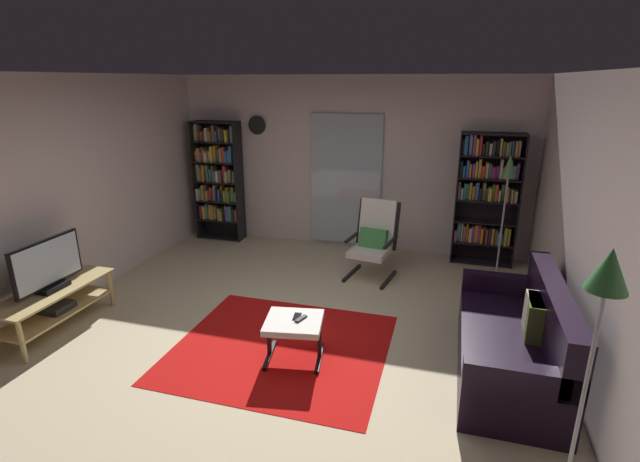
{
  "coord_description": "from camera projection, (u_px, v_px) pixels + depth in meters",
  "views": [
    {
      "loc": [
        1.54,
        -4.04,
        2.52
      ],
      "look_at": [
        0.16,
        0.71,
        0.92
      ],
      "focal_mm": 26.27,
      "sensor_mm": 36.0,
      "label": 1
    }
  ],
  "objects": [
    {
      "name": "ground_plane",
      "position": [
        286.0,
        333.0,
        4.88
      ],
      "size": [
        7.02,
        7.02,
        0.0
      ],
      "primitive_type": "plane",
      "color": "beige"
    },
    {
      "name": "wall_back",
      "position": [
        350.0,
        164.0,
        7.13
      ],
      "size": [
        5.6,
        0.06,
        2.6
      ],
      "primitive_type": "cube",
      "color": "silver",
      "rests_on": "ground"
    },
    {
      "name": "wall_left",
      "position": [
        55.0,
        195.0,
        5.19
      ],
      "size": [
        0.06,
        6.0,
        2.6
      ],
      "primitive_type": "cube",
      "color": "silver",
      "rests_on": "ground"
    },
    {
      "name": "wall_right",
      "position": [
        598.0,
        239.0,
        3.77
      ],
      "size": [
        0.06,
        6.0,
        2.6
      ],
      "primitive_type": "cube",
      "color": "silver",
      "rests_on": "ground"
    },
    {
      "name": "glass_door_panel",
      "position": [
        345.0,
        181.0,
        7.16
      ],
      "size": [
        1.1,
        0.01,
        2.0
      ],
      "primitive_type": "cube",
      "color": "silver"
    },
    {
      "name": "area_rug",
      "position": [
        281.0,
        347.0,
        4.62
      ],
      "size": [
        2.06,
        1.88,
        0.01
      ],
      "primitive_type": "cube",
      "color": "red",
      "rests_on": "ground"
    },
    {
      "name": "tv_stand",
      "position": [
        55.0,
        302.0,
        4.89
      ],
      "size": [
        0.49,
        1.3,
        0.46
      ],
      "color": "tan",
      "rests_on": "ground"
    },
    {
      "name": "television",
      "position": [
        48.0,
        267.0,
        4.76
      ],
      "size": [
        0.2,
        0.83,
        0.54
      ],
      "color": "black",
      "rests_on": "tv_stand"
    },
    {
      "name": "bookshelf_near_tv",
      "position": [
        218.0,
        178.0,
        7.55
      ],
      "size": [
        0.77,
        0.3,
        1.91
      ],
      "color": "black",
      "rests_on": "ground"
    },
    {
      "name": "bookshelf_near_sofa",
      "position": [
        486.0,
        194.0,
        6.5
      ],
      "size": [
        0.85,
        0.3,
        1.85
      ],
      "color": "black",
      "rests_on": "ground"
    },
    {
      "name": "leather_sofa",
      "position": [
        516.0,
        342.0,
        4.13
      ],
      "size": [
        0.82,
        1.83,
        0.87
      ],
      "color": "black",
      "rests_on": "ground"
    },
    {
      "name": "lounge_armchair",
      "position": [
        374.0,
        237.0,
        6.19
      ],
      "size": [
        0.66,
        0.73,
        1.02
      ],
      "color": "black",
      "rests_on": "ground"
    },
    {
      "name": "ottoman",
      "position": [
        294.0,
        327.0,
        4.34
      ],
      "size": [
        0.59,
        0.56,
        0.41
      ],
      "color": "white",
      "rests_on": "ground"
    },
    {
      "name": "tv_remote",
      "position": [
        301.0,
        319.0,
        4.32
      ],
      "size": [
        0.09,
        0.15,
        0.02
      ],
      "primitive_type": "cube",
      "rotation": [
        0.0,
        0.0,
        -0.33
      ],
      "color": "black",
      "rests_on": "ottoman"
    },
    {
      "name": "cell_phone",
      "position": [
        297.0,
        317.0,
        4.37
      ],
      "size": [
        0.09,
        0.15,
        0.01
      ],
      "primitive_type": "cube",
      "rotation": [
        0.0,
        0.0,
        0.16
      ],
      "color": "black",
      "rests_on": "ottoman"
    },
    {
      "name": "floor_lamp_by_sofa",
      "position": [
        603.0,
        302.0,
        2.44
      ],
      "size": [
        0.22,
        0.22,
        1.72
      ],
      "color": "#A5A5AD",
      "rests_on": "ground"
    },
    {
      "name": "floor_lamp_by_shelf",
      "position": [
        507.0,
        183.0,
        5.79
      ],
      "size": [
        0.22,
        0.22,
        1.66
      ],
      "color": "#A5A5AD",
      "rests_on": "ground"
    },
    {
      "name": "wall_clock",
      "position": [
        257.0,
        125.0,
        7.28
      ],
      "size": [
        0.29,
        0.03,
        0.29
      ],
      "color": "silver"
    }
  ]
}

